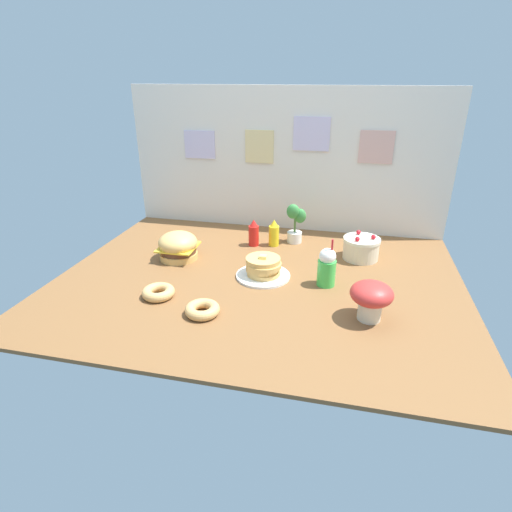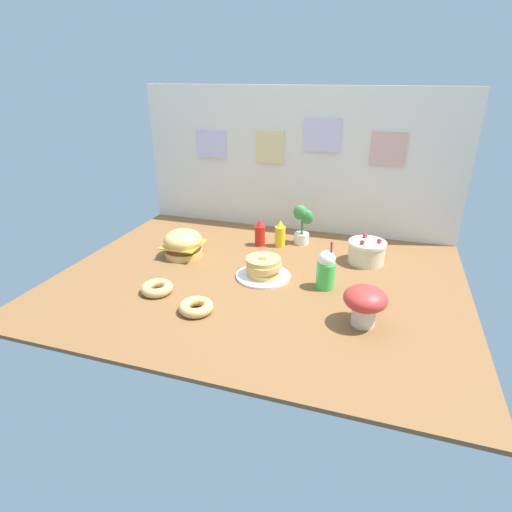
% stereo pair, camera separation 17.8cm
% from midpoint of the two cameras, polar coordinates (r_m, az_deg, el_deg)
% --- Properties ---
extents(ground_plane, '(2.20, 1.72, 0.02)m').
position_cam_midpoint_polar(ground_plane, '(2.29, 2.53, -3.39)').
color(ground_plane, brown).
extents(back_wall, '(2.20, 0.04, 0.97)m').
position_cam_midpoint_polar(back_wall, '(2.92, 7.32, 12.89)').
color(back_wall, silver).
rests_on(back_wall, ground_plane).
extents(burger, '(0.24, 0.24, 0.17)m').
position_cam_midpoint_polar(burger, '(2.56, -8.08, 1.67)').
color(burger, '#DBA859').
rests_on(burger, ground_plane).
extents(pancake_stack, '(0.30, 0.30, 0.13)m').
position_cam_midpoint_polar(pancake_stack, '(2.28, 3.25, -1.81)').
color(pancake_stack, white).
rests_on(pancake_stack, ground_plane).
extents(layer_cake, '(0.22, 0.22, 0.16)m').
position_cam_midpoint_polar(layer_cake, '(2.56, 16.96, 0.52)').
color(layer_cake, beige).
rests_on(layer_cake, ground_plane).
extents(ketchup_bottle, '(0.07, 0.07, 0.18)m').
position_cam_midpoint_polar(ketchup_bottle, '(2.70, 2.43, 3.10)').
color(ketchup_bottle, red).
rests_on(ketchup_bottle, ground_plane).
extents(mustard_bottle, '(0.07, 0.07, 0.18)m').
position_cam_midpoint_polar(mustard_bottle, '(2.69, 5.25, 2.98)').
color(mustard_bottle, yellow).
rests_on(mustard_bottle, ground_plane).
extents(cream_soda_cup, '(0.10, 0.10, 0.27)m').
position_cam_midpoint_polar(cream_soda_cup, '(2.19, 11.95, -1.92)').
color(cream_soda_cup, green).
rests_on(cream_soda_cup, ground_plane).
extents(donut_pink_glaze, '(0.17, 0.17, 0.05)m').
position_cam_midpoint_polar(donut_pink_glaze, '(2.17, -11.26, -4.38)').
color(donut_pink_glaze, tan).
rests_on(donut_pink_glaze, ground_plane).
extents(donut_chocolate, '(0.17, 0.17, 0.05)m').
position_cam_midpoint_polar(donut_chocolate, '(1.98, -5.73, -7.04)').
color(donut_chocolate, tan).
rests_on(donut_chocolate, ground_plane).
extents(potted_plant, '(0.13, 0.11, 0.27)m').
position_cam_midpoint_polar(potted_plant, '(2.73, 8.26, 4.54)').
color(potted_plant, white).
rests_on(potted_plant, ground_plane).
extents(mushroom_stool, '(0.20, 0.20, 0.19)m').
position_cam_midpoint_polar(mushroom_stool, '(1.92, 17.43, -6.13)').
color(mushroom_stool, beige).
rests_on(mushroom_stool, ground_plane).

